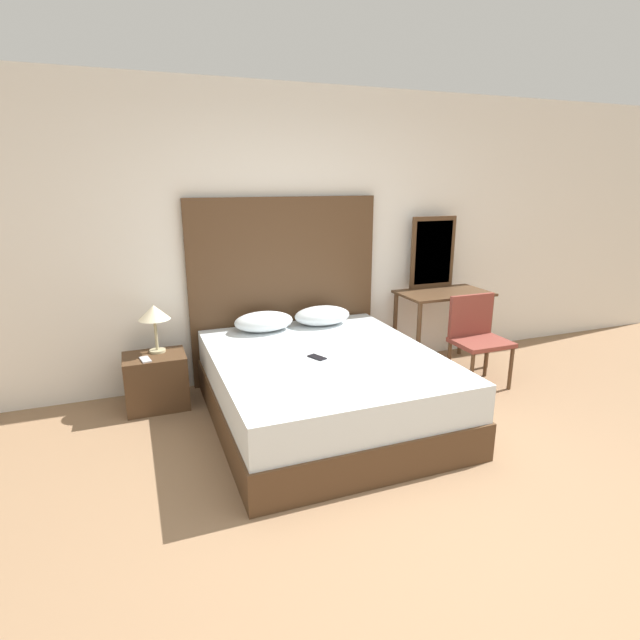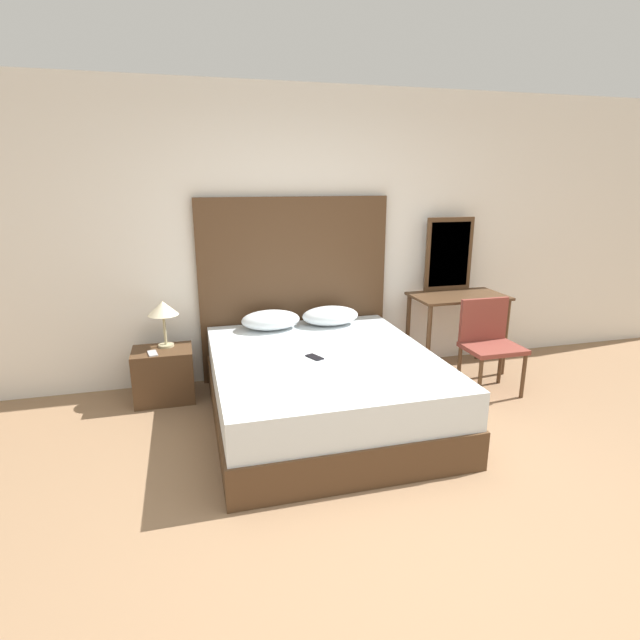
# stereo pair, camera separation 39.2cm
# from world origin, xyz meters

# --- Properties ---
(ground_plane) EXTENTS (16.00, 16.00, 0.00)m
(ground_plane) POSITION_xyz_m (0.00, 0.00, 0.00)
(ground_plane) COLOR #8C6B4C
(wall_back) EXTENTS (10.00, 0.06, 2.70)m
(wall_back) POSITION_xyz_m (0.00, 2.59, 1.35)
(wall_back) COLOR white
(wall_back) RESTS_ON ground_plane
(bed) EXTENTS (1.72, 2.01, 0.56)m
(bed) POSITION_xyz_m (-0.06, 1.49, 0.28)
(bed) COLOR #4C331E
(bed) RESTS_ON ground_plane
(headboard) EXTENTS (1.81, 0.05, 1.73)m
(headboard) POSITION_xyz_m (-0.06, 2.52, 0.86)
(headboard) COLOR #4C331E
(headboard) RESTS_ON ground_plane
(pillow_left) EXTENTS (0.53, 0.35, 0.17)m
(pillow_left) POSITION_xyz_m (-0.34, 2.26, 0.65)
(pillow_left) COLOR silver
(pillow_left) RESTS_ON bed
(pillow_right) EXTENTS (0.53, 0.35, 0.17)m
(pillow_right) POSITION_xyz_m (0.22, 2.26, 0.65)
(pillow_right) COLOR silver
(pillow_right) RESTS_ON bed
(phone_on_bed) EXTENTS (0.12, 0.17, 0.01)m
(phone_on_bed) POSITION_xyz_m (-0.14, 1.42, 0.57)
(phone_on_bed) COLOR black
(phone_on_bed) RESTS_ON bed
(nightstand) EXTENTS (0.50, 0.38, 0.47)m
(nightstand) POSITION_xyz_m (-1.30, 2.22, 0.23)
(nightstand) COLOR #4C331E
(nightstand) RESTS_ON ground_plane
(table_lamp) EXTENTS (0.26, 0.26, 0.41)m
(table_lamp) POSITION_xyz_m (-1.27, 2.30, 0.80)
(table_lamp) COLOR tan
(table_lamp) RESTS_ON nightstand
(phone_on_nightstand) EXTENTS (0.10, 0.16, 0.01)m
(phone_on_nightstand) POSITION_xyz_m (-1.37, 2.13, 0.47)
(phone_on_nightstand) COLOR #B7B7BC
(phone_on_nightstand) RESTS_ON nightstand
(vanity_desk) EXTENTS (0.91, 0.53, 0.79)m
(vanity_desk) POSITION_xyz_m (1.51, 2.19, 0.64)
(vanity_desk) COLOR #4C331E
(vanity_desk) RESTS_ON ground_plane
(vanity_mirror) EXTENTS (0.50, 0.03, 0.73)m
(vanity_mirror) POSITION_xyz_m (1.51, 2.43, 1.15)
(vanity_mirror) COLOR #4C331E
(vanity_mirror) RESTS_ON vanity_desk
(chair) EXTENTS (0.49, 0.40, 0.84)m
(chair) POSITION_xyz_m (1.55, 1.68, 0.49)
(chair) COLOR brown
(chair) RESTS_ON ground_plane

